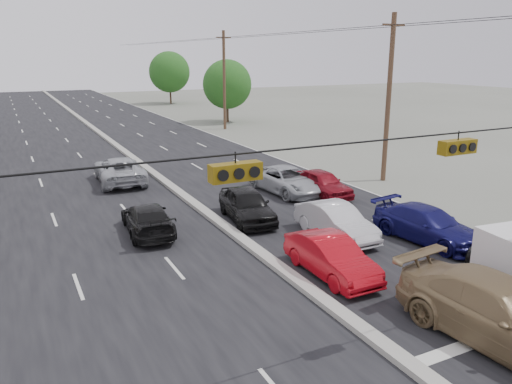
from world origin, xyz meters
TOP-DOWN VIEW (x-y plane):
  - ground at (0.00, 0.00)m, footprint 200.00×200.00m
  - road_surface at (0.00, 30.00)m, footprint 20.00×160.00m
  - center_median at (0.00, 30.00)m, footprint 0.50×160.00m
  - utility_pole_right_b at (12.50, 15.00)m, footprint 1.60×0.30m
  - utility_pole_right_c at (12.50, 40.00)m, footprint 1.60×0.30m
  - traffic_signals at (1.40, 0.00)m, footprint 25.00×0.30m
  - tree_right_mid at (15.00, 45.00)m, footprint 5.60×5.60m
  - tree_right_far at (16.00, 70.00)m, footprint 6.40×6.40m
  - tan_sedan at (3.00, -0.82)m, footprint 3.12×6.33m
  - red_sedan at (1.40, 4.87)m, footprint 1.53×4.30m
  - queue_car_a at (1.40, 11.74)m, footprint 2.41×4.75m
  - queue_car_b at (3.79, 7.94)m, footprint 1.55×4.42m
  - queue_car_c at (5.62, 15.16)m, footprint 2.86×5.44m
  - queue_car_d at (7.00, 5.86)m, footprint 2.63×5.18m
  - queue_car_e at (7.00, 13.70)m, footprint 1.79×4.28m
  - oncoming_near at (-3.27, 12.12)m, footprint 2.24×4.71m
  - oncoming_far at (-2.41, 21.82)m, footprint 3.00×5.85m

SIDE VIEW (x-z plane):
  - ground at x=0.00m, z-range 0.00..0.00m
  - road_surface at x=0.00m, z-range -0.01..0.01m
  - center_median at x=0.00m, z-range 0.00..0.20m
  - oncoming_near at x=-3.27m, z-range 0.00..1.33m
  - red_sedan at x=1.40m, z-range 0.00..1.41m
  - queue_car_d at x=7.00m, z-range 0.00..1.44m
  - queue_car_e at x=7.00m, z-range 0.00..1.45m
  - queue_car_b at x=3.79m, z-range 0.00..1.46m
  - queue_car_c at x=5.62m, z-range 0.00..1.46m
  - queue_car_a at x=1.40m, z-range 0.00..1.55m
  - oncoming_far at x=-2.41m, z-range 0.00..1.58m
  - tan_sedan at x=3.00m, z-range 0.00..1.77m
  - tree_right_mid at x=15.00m, z-range 0.77..7.91m
  - tree_right_far at x=16.00m, z-range 0.88..9.04m
  - utility_pole_right_b at x=12.50m, z-range 0.11..10.11m
  - utility_pole_right_c at x=12.50m, z-range 0.11..10.11m
  - traffic_signals at x=1.40m, z-range 5.22..5.77m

